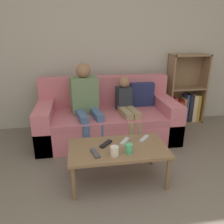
{
  "coord_description": "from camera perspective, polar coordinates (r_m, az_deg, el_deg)",
  "views": [
    {
      "loc": [
        -0.48,
        -0.72,
        1.48
      ],
      "look_at": [
        -0.09,
        1.71,
        0.59
      ],
      "focal_mm": 35.0,
      "sensor_mm": 36.0,
      "label": 1
    }
  ],
  "objects": [
    {
      "name": "wall_back",
      "position": [
        3.59,
        -1.55,
        16.97
      ],
      "size": [
        12.0,
        0.06,
        2.6
      ],
      "color": "#B7B2A8",
      "rests_on": "ground_plane"
    },
    {
      "name": "couch",
      "position": [
        3.24,
        -1.08,
        -1.83
      ],
      "size": [
        1.97,
        0.9,
        0.87
      ],
      "color": "#D1707F",
      "rests_on": "ground_plane"
    },
    {
      "name": "bookshelf",
      "position": [
        3.99,
        18.46,
        3.53
      ],
      "size": [
        0.62,
        0.28,
        1.16
      ],
      "color": "#8E7051",
      "rests_on": "ground_plane"
    },
    {
      "name": "coffee_table",
      "position": [
        2.27,
        1.57,
        -10.06
      ],
      "size": [
        1.0,
        0.54,
        0.39
      ],
      "color": "brown",
      "rests_on": "ground_plane"
    },
    {
      "name": "person_adult",
      "position": [
        3.01,
        -6.86,
        3.43
      ],
      "size": [
        0.44,
        0.67,
        1.11
      ],
      "rotation": [
        0.0,
        0.0,
        0.19
      ],
      "color": "#476693",
      "rests_on": "ground_plane"
    },
    {
      "name": "person_child",
      "position": [
        3.07,
        3.95,
        1.3
      ],
      "size": [
        0.27,
        0.64,
        0.91
      ],
      "rotation": [
        0.0,
        0.0,
        0.12
      ],
      "color": "#9E8966",
      "rests_on": "ground_plane"
    },
    {
      "name": "cup_near",
      "position": [
        2.09,
        0.66,
        -10.19
      ],
      "size": [
        0.08,
        0.08,
        0.09
      ],
      "color": "silver",
      "rests_on": "coffee_table"
    },
    {
      "name": "cup_far",
      "position": [
        2.14,
        4.44,
        -9.51
      ],
      "size": [
        0.07,
        0.07,
        0.09
      ],
      "color": "#4CB77A",
      "rests_on": "coffee_table"
    },
    {
      "name": "tv_remote_0",
      "position": [
        2.29,
        -1.61,
        -8.32
      ],
      "size": [
        0.15,
        0.16,
        0.02
      ],
      "rotation": [
        0.0,
        0.0,
        -0.71
      ],
      "color": "black",
      "rests_on": "coffee_table"
    },
    {
      "name": "tv_remote_1",
      "position": [
        2.13,
        -4.41,
        -10.68
      ],
      "size": [
        0.09,
        0.18,
        0.02
      ],
      "rotation": [
        0.0,
        0.0,
        0.24
      ],
      "color": "#47474C",
      "rests_on": "coffee_table"
    },
    {
      "name": "tv_remote_2",
      "position": [
        2.42,
        8.44,
        -6.9
      ],
      "size": [
        0.15,
        0.16,
        0.02
      ],
      "rotation": [
        0.0,
        0.0,
        -0.75
      ],
      "color": "#B7B7BC",
      "rests_on": "coffee_table"
    },
    {
      "name": "tv_remote_3",
      "position": [
        2.34,
        3.34,
        -7.68
      ],
      "size": [
        0.14,
        0.17,
        0.02
      ],
      "rotation": [
        0.0,
        0.0,
        -0.62
      ],
      "color": "#B7B7BC",
      "rests_on": "coffee_table"
    }
  ]
}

